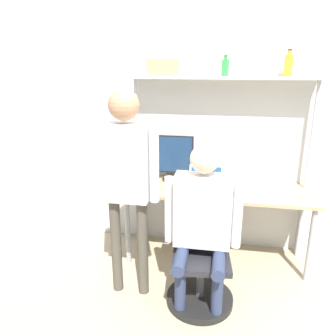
{
  "coord_description": "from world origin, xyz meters",
  "views": [
    {
      "loc": [
        0.05,
        -2.71,
        1.93
      ],
      "look_at": [
        -0.4,
        -0.19,
        1.11
      ],
      "focal_mm": 35.0,
      "sensor_mm": 36.0,
      "label": 1
    }
  ],
  "objects_px": {
    "office_chair": "(200,271)",
    "storage_box": "(163,67)",
    "monitor": "(170,156)",
    "bottle_green": "(225,67)",
    "cell_phone": "(233,194)",
    "laptop": "(205,183)",
    "bottle_amber": "(289,65)",
    "person_seated": "(202,216)",
    "person_standing": "(126,170)"
  },
  "relations": [
    {
      "from": "cell_phone",
      "to": "person_seated",
      "type": "relative_size",
      "value": 0.11
    },
    {
      "from": "laptop",
      "to": "bottle_green",
      "type": "relative_size",
      "value": 1.78
    },
    {
      "from": "bottle_amber",
      "to": "storage_box",
      "type": "relative_size",
      "value": 0.82
    },
    {
      "from": "monitor",
      "to": "bottle_amber",
      "type": "height_order",
      "value": "bottle_amber"
    },
    {
      "from": "monitor",
      "to": "bottle_amber",
      "type": "xyz_separation_m",
      "value": [
        1.07,
        0.01,
        0.9
      ]
    },
    {
      "from": "person_seated",
      "to": "storage_box",
      "type": "xyz_separation_m",
      "value": [
        -0.48,
        0.89,
        1.1
      ]
    },
    {
      "from": "bottle_green",
      "to": "bottle_amber",
      "type": "bearing_deg",
      "value": 0.0
    },
    {
      "from": "laptop",
      "to": "person_seated",
      "type": "distance_m",
      "value": 0.67
    },
    {
      "from": "storage_box",
      "to": "cell_phone",
      "type": "bearing_deg",
      "value": -23.19
    },
    {
      "from": "storage_box",
      "to": "person_standing",
      "type": "bearing_deg",
      "value": -99.15
    },
    {
      "from": "office_chair",
      "to": "person_seated",
      "type": "bearing_deg",
      "value": -84.24
    },
    {
      "from": "bottle_green",
      "to": "cell_phone",
      "type": "bearing_deg",
      "value": -67.02
    },
    {
      "from": "office_chair",
      "to": "monitor",
      "type": "bearing_deg",
      "value": 115.66
    },
    {
      "from": "storage_box",
      "to": "bottle_green",
      "type": "bearing_deg",
      "value": -0.0
    },
    {
      "from": "monitor",
      "to": "person_standing",
      "type": "bearing_deg",
      "value": -104.13
    },
    {
      "from": "office_chair",
      "to": "bottle_green",
      "type": "bearing_deg",
      "value": 82.46
    },
    {
      "from": "cell_phone",
      "to": "person_standing",
      "type": "bearing_deg",
      "value": -148.13
    },
    {
      "from": "person_seated",
      "to": "bottle_green",
      "type": "height_order",
      "value": "bottle_green"
    },
    {
      "from": "office_chair",
      "to": "laptop",
      "type": "bearing_deg",
      "value": 91.76
    },
    {
      "from": "monitor",
      "to": "laptop",
      "type": "height_order",
      "value": "monitor"
    },
    {
      "from": "monitor",
      "to": "storage_box",
      "type": "bearing_deg",
      "value": 175.09
    },
    {
      "from": "bottle_green",
      "to": "person_seated",
      "type": "bearing_deg",
      "value": -96.9
    },
    {
      "from": "cell_phone",
      "to": "person_standing",
      "type": "distance_m",
      "value": 1.07
    },
    {
      "from": "office_chair",
      "to": "person_standing",
      "type": "height_order",
      "value": "person_standing"
    },
    {
      "from": "cell_phone",
      "to": "person_seated",
      "type": "xyz_separation_m",
      "value": [
        -0.24,
        -0.58,
        0.04
      ]
    },
    {
      "from": "office_chair",
      "to": "storage_box",
      "type": "bearing_deg",
      "value": 119.47
    },
    {
      "from": "bottle_amber",
      "to": "storage_box",
      "type": "distance_m",
      "value": 1.15
    },
    {
      "from": "cell_phone",
      "to": "storage_box",
      "type": "bearing_deg",
      "value": 156.81
    },
    {
      "from": "bottle_amber",
      "to": "storage_box",
      "type": "height_order",
      "value": "bottle_amber"
    },
    {
      "from": "person_seated",
      "to": "cell_phone",
      "type": "bearing_deg",
      "value": 67.66
    },
    {
      "from": "monitor",
      "to": "cell_phone",
      "type": "bearing_deg",
      "value": -25.08
    },
    {
      "from": "person_seated",
      "to": "bottle_green",
      "type": "distance_m",
      "value": 1.42
    },
    {
      "from": "monitor",
      "to": "bottle_green",
      "type": "relative_size",
      "value": 2.58
    },
    {
      "from": "monitor",
      "to": "person_standing",
      "type": "height_order",
      "value": "person_standing"
    },
    {
      "from": "storage_box",
      "to": "monitor",
      "type": "bearing_deg",
      "value": -4.91
    },
    {
      "from": "laptop",
      "to": "bottle_green",
      "type": "distance_m",
      "value": 1.1
    },
    {
      "from": "bottle_green",
      "to": "laptop",
      "type": "bearing_deg",
      "value": -120.8
    },
    {
      "from": "office_chair",
      "to": "storage_box",
      "type": "distance_m",
      "value": 1.89
    },
    {
      "from": "cell_phone",
      "to": "office_chair",
      "type": "distance_m",
      "value": 0.77
    },
    {
      "from": "bottle_amber",
      "to": "monitor",
      "type": "bearing_deg",
      "value": -179.66
    },
    {
      "from": "office_chair",
      "to": "person_seated",
      "type": "height_order",
      "value": "person_seated"
    },
    {
      "from": "cell_phone",
      "to": "bottle_amber",
      "type": "relative_size",
      "value": 0.64
    },
    {
      "from": "office_chair",
      "to": "person_seated",
      "type": "relative_size",
      "value": 0.66
    },
    {
      "from": "cell_phone",
      "to": "person_standing",
      "type": "relative_size",
      "value": 0.09
    },
    {
      "from": "bottle_green",
      "to": "storage_box",
      "type": "distance_m",
      "value": 0.59
    },
    {
      "from": "person_seated",
      "to": "person_standing",
      "type": "distance_m",
      "value": 0.7
    },
    {
      "from": "laptop",
      "to": "person_seated",
      "type": "xyz_separation_m",
      "value": [
        0.02,
        -0.67,
        -0.02
      ]
    },
    {
      "from": "laptop",
      "to": "office_chair",
      "type": "height_order",
      "value": "laptop"
    },
    {
      "from": "monitor",
      "to": "bottle_green",
      "type": "distance_m",
      "value": 1.02
    },
    {
      "from": "cell_phone",
      "to": "person_seated",
      "type": "distance_m",
      "value": 0.63
    }
  ]
}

